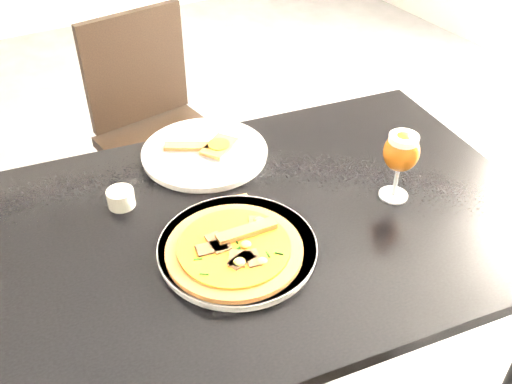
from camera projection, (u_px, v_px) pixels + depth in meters
ground at (246, 337)px, 1.91m from camera, size 6.00×6.00×0.00m
dining_table at (266, 247)px, 1.30m from camera, size 1.30×0.96×0.75m
chair_far at (158, 128)px, 2.05m from camera, size 0.45×0.45×0.87m
plate_main at (237, 248)px, 1.16m from camera, size 0.40×0.40×0.02m
pizza at (235, 248)px, 1.13m from camera, size 0.28×0.28×0.03m
plate_second at (205, 153)px, 1.43m from camera, size 0.42×0.42×0.02m
crust_scraps at (209, 146)px, 1.43m from camera, size 0.18×0.13×0.01m
loose_crust at (226, 202)px, 1.29m from camera, size 0.11×0.05×0.01m
sauce_cup at (121, 197)px, 1.27m from camera, size 0.06×0.06×0.04m
beer_glass at (401, 152)px, 1.23m from camera, size 0.08×0.08×0.17m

